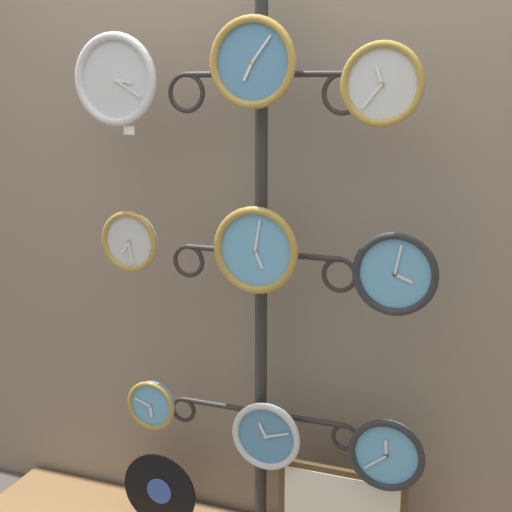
# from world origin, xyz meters

# --- Properties ---
(shop_wall) EXTENTS (4.40, 0.04, 2.80)m
(shop_wall) POSITION_xyz_m (0.00, 0.57, 1.40)
(shop_wall) COLOR gray
(shop_wall) RESTS_ON ground_plane
(display_stand) EXTENTS (0.71, 0.37, 2.04)m
(display_stand) POSITION_xyz_m (0.00, 0.41, 0.77)
(display_stand) COLOR #282623
(display_stand) RESTS_ON ground_plane
(clock_top_left) EXTENTS (0.30, 0.04, 0.30)m
(clock_top_left) POSITION_xyz_m (-0.48, 0.32, 1.71)
(clock_top_left) COLOR silver
(clock_top_center) EXTENTS (0.28, 0.04, 0.28)m
(clock_top_center) POSITION_xyz_m (0.01, 0.32, 1.76)
(clock_top_center) COLOR #4C84B2
(clock_top_right) EXTENTS (0.24, 0.04, 0.24)m
(clock_top_right) POSITION_xyz_m (0.41, 0.30, 1.70)
(clock_top_right) COLOR silver
(clock_middle_left) EXTENTS (0.21, 0.04, 0.21)m
(clock_middle_left) POSITION_xyz_m (-0.45, 0.32, 1.17)
(clock_middle_left) COLOR silver
(clock_middle_center) EXTENTS (0.29, 0.04, 0.29)m
(clock_middle_center) POSITION_xyz_m (0.02, 0.31, 1.18)
(clock_middle_center) COLOR #60A8DB
(clock_middle_right) EXTENTS (0.26, 0.04, 0.26)m
(clock_middle_right) POSITION_xyz_m (0.46, 0.33, 1.14)
(clock_middle_right) COLOR #60A8DB
(clock_bottom_left) EXTENTS (0.19, 0.04, 0.19)m
(clock_bottom_left) POSITION_xyz_m (-0.38, 0.30, 0.58)
(clock_bottom_left) COLOR #60A8DB
(clock_bottom_center) EXTENTS (0.25, 0.04, 0.25)m
(clock_bottom_center) POSITION_xyz_m (0.05, 0.33, 0.52)
(clock_bottom_center) COLOR #4C84B2
(clock_bottom_right) EXTENTS (0.25, 0.04, 0.25)m
(clock_bottom_right) POSITION_xyz_m (0.47, 0.32, 0.54)
(clock_bottom_right) COLOR #60A8DB
(vinyl_record) EXTENTS (0.30, 0.01, 0.30)m
(vinyl_record) POSITION_xyz_m (-0.38, 0.34, 0.21)
(vinyl_record) COLOR black
(vinyl_record) RESTS_ON low_shelf
(price_tag_upper) EXTENTS (0.04, 0.00, 0.03)m
(price_tag_upper) POSITION_xyz_m (-0.43, 0.32, 1.55)
(price_tag_upper) COLOR white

